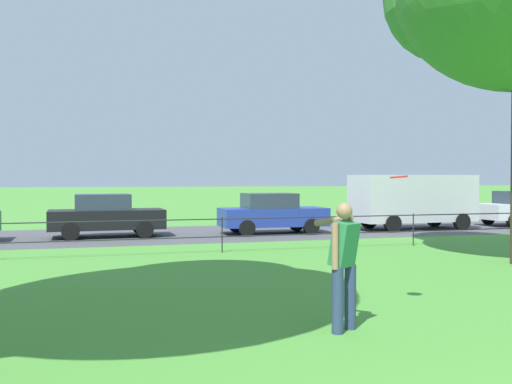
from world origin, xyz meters
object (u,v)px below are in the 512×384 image
Objects in this scene: car_blue_far_left at (272,213)px; panel_van_left at (413,199)px; frisbee at (399,177)px; car_black_center at (106,215)px; person_thrower at (343,262)px.

panel_van_left is at bearing 1.45° from car_blue_far_left.
car_blue_far_left is at bearing 81.21° from frisbee.
car_black_center is at bearing 178.65° from panel_van_left.
frisbee is 12.79m from car_blue_far_left.
car_black_center is (-4.15, 13.01, -1.34)m from frisbee.
panel_van_left is at bearing 57.51° from frisbee.
person_thrower reaches higher than car_black_center.
panel_van_left reaches higher than frisbee.
frisbee reaches higher than car_blue_far_left.
car_black_center is 0.80× the size of panel_van_left.
frisbee is 13.72m from car_black_center.
person_thrower is 2.00m from frisbee.
frisbee is at bearing -98.79° from car_blue_far_left.
car_blue_far_left is 6.18m from panel_van_left.
person_thrower is at bearing -147.01° from frisbee.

